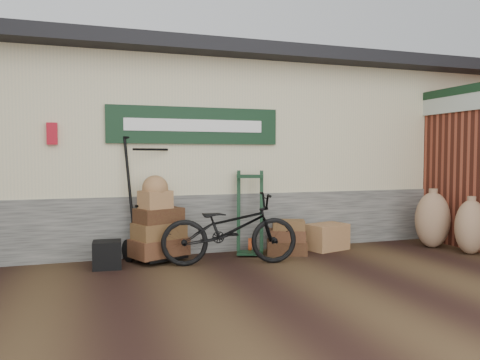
% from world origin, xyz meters
% --- Properties ---
extents(ground, '(80.00, 80.00, 0.00)m').
position_xyz_m(ground, '(0.00, 0.00, 0.00)').
color(ground, black).
rests_on(ground, ground).
extents(station_building, '(14.40, 4.10, 3.20)m').
position_xyz_m(station_building, '(-0.01, 2.74, 1.61)').
color(station_building, '#4C4C47').
rests_on(station_building, ground).
extents(brick_outbuilding, '(1.71, 4.51, 2.62)m').
position_xyz_m(brick_outbuilding, '(4.70, 1.19, 1.30)').
color(brick_outbuilding, maroon).
rests_on(brick_outbuilding, ground).
extents(porter_trolley, '(1.10, 0.99, 1.81)m').
position_xyz_m(porter_trolley, '(-0.98, 0.84, 0.91)').
color(porter_trolley, black).
rests_on(porter_trolley, ground).
extents(green_barrow, '(0.56, 0.52, 1.26)m').
position_xyz_m(green_barrow, '(0.49, 0.72, 0.63)').
color(green_barrow, black).
rests_on(green_barrow, ground).
extents(suitcase_stack, '(0.69, 0.56, 0.53)m').
position_xyz_m(suitcase_stack, '(1.02, 0.54, 0.26)').
color(suitcase_stack, '#3B1C12').
rests_on(suitcase_stack, ground).
extents(wicker_hamper, '(0.72, 0.58, 0.41)m').
position_xyz_m(wicker_hamper, '(1.77, 0.65, 0.21)').
color(wicker_hamper, brown).
rests_on(wicker_hamper, ground).
extents(black_trunk, '(0.39, 0.34, 0.37)m').
position_xyz_m(black_trunk, '(-1.62, 0.45, 0.18)').
color(black_trunk, black).
rests_on(black_trunk, ground).
extents(bicycle, '(0.95, 1.96, 1.09)m').
position_xyz_m(bicycle, '(-0.00, 0.16, 0.55)').
color(bicycle, black).
rests_on(bicycle, ground).
extents(burlap_sack_left, '(0.65, 0.58, 0.91)m').
position_xyz_m(burlap_sack_left, '(3.48, 0.26, 0.45)').
color(burlap_sack_left, '#916D4E').
rests_on(burlap_sack_left, ground).
extents(burlap_sack_right, '(0.60, 0.54, 0.83)m').
position_xyz_m(burlap_sack_right, '(3.67, -0.35, 0.42)').
color(burlap_sack_right, '#916D4E').
rests_on(burlap_sack_right, ground).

